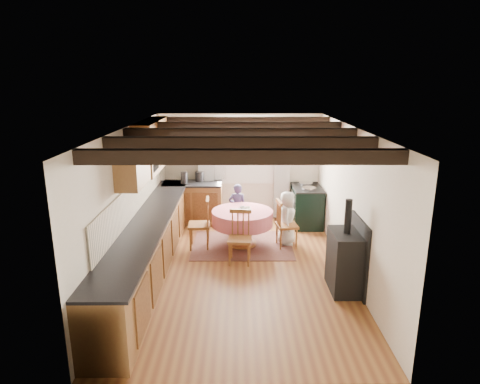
{
  "coord_description": "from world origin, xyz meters",
  "views": [
    {
      "loc": [
        -0.03,
        -6.46,
        3.12
      ],
      "look_at": [
        0.0,
        0.8,
        1.15
      ],
      "focal_mm": 31.07,
      "sensor_mm": 36.0,
      "label": 1
    }
  ],
  "objects_px": {
    "child_far": "(237,208)",
    "child_right": "(287,218)",
    "aga_range": "(307,206)",
    "cup": "(243,209)",
    "chair_left": "(199,223)",
    "cast_iron_stove": "(346,246)",
    "chair_right": "(287,224)",
    "dining_table": "(242,228)",
    "chair_near": "(240,238)"
  },
  "relations": [
    {
      "from": "dining_table",
      "to": "chair_left",
      "type": "height_order",
      "value": "chair_left"
    },
    {
      "from": "chair_left",
      "to": "child_right",
      "type": "bearing_deg",
      "value": 93.21
    },
    {
      "from": "dining_table",
      "to": "child_right",
      "type": "xyz_separation_m",
      "value": [
        0.87,
        0.08,
        0.18
      ]
    },
    {
      "from": "aga_range",
      "to": "cast_iron_stove",
      "type": "relative_size",
      "value": 0.67
    },
    {
      "from": "cup",
      "to": "chair_left",
      "type": "bearing_deg",
      "value": -173.22
    },
    {
      "from": "chair_left",
      "to": "chair_right",
      "type": "relative_size",
      "value": 1.05
    },
    {
      "from": "chair_left",
      "to": "cast_iron_stove",
      "type": "distance_m",
      "value": 2.9
    },
    {
      "from": "cast_iron_stove",
      "to": "child_right",
      "type": "relative_size",
      "value": 1.36
    },
    {
      "from": "chair_near",
      "to": "child_right",
      "type": "height_order",
      "value": "child_right"
    },
    {
      "from": "child_right",
      "to": "chair_near",
      "type": "bearing_deg",
      "value": 143.26
    },
    {
      "from": "chair_left",
      "to": "cup",
      "type": "distance_m",
      "value": 0.87
    },
    {
      "from": "child_right",
      "to": "cup",
      "type": "xyz_separation_m",
      "value": [
        -0.86,
        -0.08,
        0.22
      ]
    },
    {
      "from": "cup",
      "to": "dining_table",
      "type": "bearing_deg",
      "value": -114.13
    },
    {
      "from": "cast_iron_stove",
      "to": "cup",
      "type": "distance_m",
      "value": 2.34
    },
    {
      "from": "chair_left",
      "to": "cast_iron_stove",
      "type": "relative_size",
      "value": 0.68
    },
    {
      "from": "dining_table",
      "to": "child_right",
      "type": "distance_m",
      "value": 0.89
    },
    {
      "from": "chair_near",
      "to": "cast_iron_stove",
      "type": "relative_size",
      "value": 0.65
    },
    {
      "from": "dining_table",
      "to": "child_far",
      "type": "relative_size",
      "value": 1.12
    },
    {
      "from": "child_far",
      "to": "child_right",
      "type": "xyz_separation_m",
      "value": [
        0.96,
        -0.69,
        0.01
      ]
    },
    {
      "from": "chair_near",
      "to": "cup",
      "type": "relative_size",
      "value": 9.9
    },
    {
      "from": "chair_near",
      "to": "cup",
      "type": "bearing_deg",
      "value": 91.12
    },
    {
      "from": "chair_right",
      "to": "child_right",
      "type": "bearing_deg",
      "value": -14.48
    },
    {
      "from": "cast_iron_stove",
      "to": "chair_near",
      "type": "bearing_deg",
      "value": 148.48
    },
    {
      "from": "dining_table",
      "to": "child_far",
      "type": "height_order",
      "value": "child_far"
    },
    {
      "from": "cast_iron_stove",
      "to": "aga_range",
      "type": "bearing_deg",
      "value": 92.14
    },
    {
      "from": "dining_table",
      "to": "cast_iron_stove",
      "type": "distance_m",
      "value": 2.36
    },
    {
      "from": "child_right",
      "to": "aga_range",
      "type": "bearing_deg",
      "value": -17.1
    },
    {
      "from": "aga_range",
      "to": "cup",
      "type": "height_order",
      "value": "aga_range"
    },
    {
      "from": "cup",
      "to": "chair_right",
      "type": "bearing_deg",
      "value": -4.1
    },
    {
      "from": "chair_right",
      "to": "cast_iron_stove",
      "type": "distance_m",
      "value": 1.86
    },
    {
      "from": "chair_near",
      "to": "aga_range",
      "type": "distance_m",
      "value": 2.47
    },
    {
      "from": "chair_left",
      "to": "child_far",
      "type": "distance_m",
      "value": 1.13
    },
    {
      "from": "child_far",
      "to": "child_right",
      "type": "height_order",
      "value": "child_right"
    },
    {
      "from": "child_far",
      "to": "cup",
      "type": "height_order",
      "value": "child_far"
    },
    {
      "from": "child_far",
      "to": "child_right",
      "type": "bearing_deg",
      "value": 151.76
    },
    {
      "from": "chair_near",
      "to": "child_right",
      "type": "distance_m",
      "value": 1.27
    },
    {
      "from": "dining_table",
      "to": "chair_right",
      "type": "bearing_deg",
      "value": -3.64
    },
    {
      "from": "chair_near",
      "to": "aga_range",
      "type": "height_order",
      "value": "chair_near"
    },
    {
      "from": "dining_table",
      "to": "aga_range",
      "type": "xyz_separation_m",
      "value": [
        1.42,
        1.19,
        0.09
      ]
    },
    {
      "from": "chair_near",
      "to": "aga_range",
      "type": "xyz_separation_m",
      "value": [
        1.48,
        1.97,
        -0.03
      ]
    },
    {
      "from": "chair_near",
      "to": "cup",
      "type": "distance_m",
      "value": 0.84
    },
    {
      "from": "dining_table",
      "to": "cast_iron_stove",
      "type": "xyz_separation_m",
      "value": [
        1.53,
        -1.76,
        0.37
      ]
    },
    {
      "from": "cast_iron_stove",
      "to": "cup",
      "type": "relative_size",
      "value": 15.18
    },
    {
      "from": "chair_near",
      "to": "child_far",
      "type": "xyz_separation_m",
      "value": [
        -0.04,
        1.56,
        0.05
      ]
    },
    {
      "from": "chair_near",
      "to": "child_far",
      "type": "distance_m",
      "value": 1.57
    },
    {
      "from": "chair_right",
      "to": "aga_range",
      "type": "distance_m",
      "value": 1.37
    },
    {
      "from": "dining_table",
      "to": "chair_near",
      "type": "bearing_deg",
      "value": -93.78
    },
    {
      "from": "chair_left",
      "to": "cup",
      "type": "relative_size",
      "value": 10.29
    },
    {
      "from": "chair_near",
      "to": "chair_left",
      "type": "relative_size",
      "value": 0.96
    },
    {
      "from": "chair_left",
      "to": "cast_iron_stove",
      "type": "height_order",
      "value": "cast_iron_stove"
    }
  ]
}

